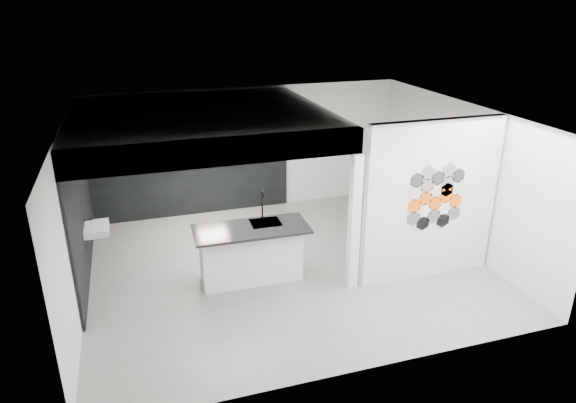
{
  "coord_description": "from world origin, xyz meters",
  "views": [
    {
      "loc": [
        -2.5,
        -7.94,
        4.61
      ],
      "look_at": [
        0.1,
        0.3,
        1.15
      ],
      "focal_mm": 32.0,
      "sensor_mm": 36.0,
      "label": 1
    }
  ],
  "objects_px": {
    "glass_bowl": "(256,151)",
    "stockpot": "(156,159)",
    "utensil_cup": "(172,159)",
    "partition_panel": "(431,201)",
    "kettle": "(253,151)",
    "glass_vase": "(256,151)",
    "kitchen_island": "(251,252)",
    "wall_basin": "(97,229)",
    "bottle_dark": "(188,157)"
  },
  "relations": [
    {
      "from": "kettle",
      "to": "utensil_cup",
      "type": "xyz_separation_m",
      "value": [
        -1.79,
        0.0,
        -0.03
      ]
    },
    {
      "from": "bottle_dark",
      "to": "stockpot",
      "type": "bearing_deg",
      "value": 180.0
    },
    {
      "from": "partition_panel",
      "to": "utensil_cup",
      "type": "relative_size",
      "value": 28.02
    },
    {
      "from": "kettle",
      "to": "glass_vase",
      "type": "xyz_separation_m",
      "value": [
        0.07,
        0.0,
        -0.01
      ]
    },
    {
      "from": "kettle",
      "to": "bottle_dark",
      "type": "xyz_separation_m",
      "value": [
        -1.45,
        0.0,
        -0.01
      ]
    },
    {
      "from": "kitchen_island",
      "to": "utensil_cup",
      "type": "relative_size",
      "value": 19.51
    },
    {
      "from": "stockpot",
      "to": "utensil_cup",
      "type": "relative_size",
      "value": 1.92
    },
    {
      "from": "stockpot",
      "to": "partition_panel",
      "type": "bearing_deg",
      "value": -42.19
    },
    {
      "from": "partition_panel",
      "to": "utensil_cup",
      "type": "height_order",
      "value": "partition_panel"
    },
    {
      "from": "partition_panel",
      "to": "stockpot",
      "type": "height_order",
      "value": "partition_panel"
    },
    {
      "from": "partition_panel",
      "to": "kitchen_island",
      "type": "xyz_separation_m",
      "value": [
        -2.97,
        0.75,
        -0.88
      ]
    },
    {
      "from": "glass_vase",
      "to": "utensil_cup",
      "type": "bearing_deg",
      "value": 180.0
    },
    {
      "from": "kitchen_island",
      "to": "stockpot",
      "type": "distance_m",
      "value": 3.48
    },
    {
      "from": "partition_panel",
      "to": "wall_basin",
      "type": "relative_size",
      "value": 4.67
    },
    {
      "from": "stockpot",
      "to": "bottle_dark",
      "type": "distance_m",
      "value": 0.68
    },
    {
      "from": "stockpot",
      "to": "bottle_dark",
      "type": "xyz_separation_m",
      "value": [
        0.68,
        0.0,
        -0.01
      ]
    },
    {
      "from": "wall_basin",
      "to": "glass_vase",
      "type": "relative_size",
      "value": 4.2
    },
    {
      "from": "partition_panel",
      "to": "utensil_cup",
      "type": "distance_m",
      "value": 5.51
    },
    {
      "from": "partition_panel",
      "to": "wall_basin",
      "type": "bearing_deg",
      "value": 161.77
    },
    {
      "from": "stockpot",
      "to": "kettle",
      "type": "xyz_separation_m",
      "value": [
        2.12,
        0.0,
        0.0
      ]
    },
    {
      "from": "kettle",
      "to": "glass_bowl",
      "type": "bearing_deg",
      "value": -16.61
    },
    {
      "from": "wall_basin",
      "to": "bottle_dark",
      "type": "distance_m",
      "value": 2.84
    },
    {
      "from": "stockpot",
      "to": "glass_bowl",
      "type": "xyz_separation_m",
      "value": [
        2.19,
        0.0,
        -0.02
      ]
    },
    {
      "from": "kitchen_island",
      "to": "stockpot",
      "type": "bearing_deg",
      "value": 114.06
    },
    {
      "from": "partition_panel",
      "to": "stockpot",
      "type": "xyz_separation_m",
      "value": [
        -4.26,
        3.87,
        -0.0
      ]
    },
    {
      "from": "wall_basin",
      "to": "bottle_dark",
      "type": "relative_size",
      "value": 4.34
    },
    {
      "from": "stockpot",
      "to": "kettle",
      "type": "relative_size",
      "value": 1.02
    },
    {
      "from": "glass_vase",
      "to": "kettle",
      "type": "bearing_deg",
      "value": 180.0
    },
    {
      "from": "partition_panel",
      "to": "kettle",
      "type": "height_order",
      "value": "partition_panel"
    },
    {
      "from": "glass_bowl",
      "to": "stockpot",
      "type": "bearing_deg",
      "value": 180.0
    },
    {
      "from": "partition_panel",
      "to": "glass_bowl",
      "type": "height_order",
      "value": "partition_panel"
    },
    {
      "from": "wall_basin",
      "to": "kitchen_island",
      "type": "distance_m",
      "value": 2.73
    },
    {
      "from": "partition_panel",
      "to": "glass_bowl",
      "type": "distance_m",
      "value": 4.39
    },
    {
      "from": "wall_basin",
      "to": "kettle",
      "type": "distance_m",
      "value": 3.95
    },
    {
      "from": "partition_panel",
      "to": "glass_vase",
      "type": "distance_m",
      "value": 4.39
    },
    {
      "from": "stockpot",
      "to": "kitchen_island",
      "type": "bearing_deg",
      "value": -67.39
    },
    {
      "from": "kettle",
      "to": "utensil_cup",
      "type": "relative_size",
      "value": 1.88
    },
    {
      "from": "wall_basin",
      "to": "glass_bowl",
      "type": "distance_m",
      "value": 4.0
    },
    {
      "from": "partition_panel",
      "to": "wall_basin",
      "type": "height_order",
      "value": "partition_panel"
    },
    {
      "from": "bottle_dark",
      "to": "glass_bowl",
      "type": "bearing_deg",
      "value": 0.0
    },
    {
      "from": "glass_bowl",
      "to": "utensil_cup",
      "type": "xyz_separation_m",
      "value": [
        -1.86,
        0.0,
        -0.01
      ]
    },
    {
      "from": "kettle",
      "to": "glass_bowl",
      "type": "height_order",
      "value": "kettle"
    },
    {
      "from": "stockpot",
      "to": "glass_vase",
      "type": "height_order",
      "value": "stockpot"
    },
    {
      "from": "bottle_dark",
      "to": "utensil_cup",
      "type": "xyz_separation_m",
      "value": [
        -0.34,
        0.0,
        -0.02
      ]
    },
    {
      "from": "glass_vase",
      "to": "utensil_cup",
      "type": "xyz_separation_m",
      "value": [
        -1.86,
        0.0,
        -0.02
      ]
    },
    {
      "from": "kitchen_island",
      "to": "stockpot",
      "type": "height_order",
      "value": "kitchen_island"
    },
    {
      "from": "kitchen_island",
      "to": "bottle_dark",
      "type": "relative_size",
      "value": 14.09
    },
    {
      "from": "kettle",
      "to": "utensil_cup",
      "type": "height_order",
      "value": "kettle"
    },
    {
      "from": "partition_panel",
      "to": "utensil_cup",
      "type": "xyz_separation_m",
      "value": [
        -3.93,
        3.87,
        -0.03
      ]
    },
    {
      "from": "wall_basin",
      "to": "utensil_cup",
      "type": "relative_size",
      "value": 6.01
    }
  ]
}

